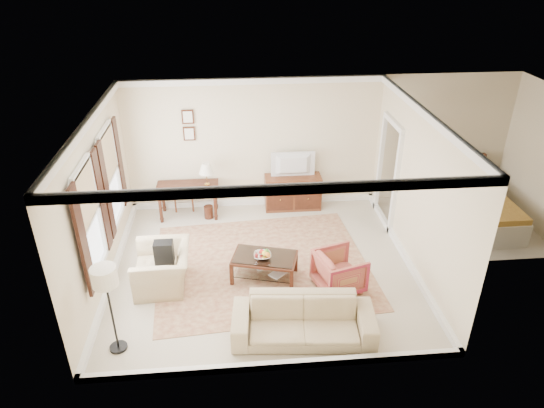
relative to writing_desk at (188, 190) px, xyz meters
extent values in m
cube|color=beige|center=(1.46, -2.07, -0.61)|extent=(5.50, 5.00, 0.01)
cube|color=white|center=(1.46, -2.07, 2.29)|extent=(5.50, 5.00, 0.01)
cube|color=beige|center=(1.46, 0.43, 0.84)|extent=(5.50, 0.01, 2.90)
cube|color=beige|center=(1.46, -4.57, 0.84)|extent=(5.50, 0.01, 2.90)
cube|color=beige|center=(-1.29, -2.07, 0.84)|extent=(0.01, 5.00, 2.90)
cube|color=beige|center=(4.21, -2.07, 0.84)|extent=(0.01, 5.00, 2.90)
cube|color=beige|center=(5.71, -0.92, -0.61)|extent=(3.00, 2.70, 0.01)
cube|color=beige|center=(7.21, -0.92, 0.84)|extent=(0.01, 2.70, 2.90)
cube|color=brown|center=(1.46, -2.02, -0.60)|extent=(4.10, 3.60, 0.01)
cube|color=#462014|center=(0.00, 0.00, 0.09)|extent=(1.32, 0.66, 0.05)
cylinder|color=#462014|center=(-0.58, -0.25, -0.27)|extent=(0.07, 0.07, 0.67)
cylinder|color=#462014|center=(0.58, -0.25, -0.27)|extent=(0.07, 0.07, 0.67)
cylinder|color=#462014|center=(-0.58, 0.25, -0.27)|extent=(0.07, 0.07, 0.67)
cylinder|color=#462014|center=(0.58, 0.25, -0.27)|extent=(0.07, 0.07, 0.67)
cube|color=brown|center=(2.30, 0.16, -0.23)|extent=(1.24, 0.48, 0.76)
imported|color=black|center=(2.30, 0.14, 0.61)|extent=(0.92, 0.53, 0.12)
cube|color=#462014|center=(1.47, -2.42, -0.18)|extent=(1.24, 0.92, 0.04)
cube|color=silver|center=(1.47, -2.42, -0.14)|extent=(1.17, 0.85, 0.01)
cube|color=silver|center=(1.47, -2.42, -0.45)|extent=(1.15, 0.82, 0.02)
cube|color=#462014|center=(0.89, -2.56, -0.39)|extent=(0.07, 0.07, 0.43)
cube|color=#462014|center=(1.90, -2.84, -0.39)|extent=(0.07, 0.07, 0.43)
cube|color=#462014|center=(1.04, -1.99, -0.39)|extent=(0.07, 0.07, 0.43)
cube|color=#462014|center=(2.06, -2.27, -0.39)|extent=(0.07, 0.07, 0.43)
imported|color=silver|center=(1.43, -2.46, -0.09)|extent=(0.42, 0.42, 0.10)
imported|color=brown|center=(1.30, -2.32, -0.43)|extent=(0.28, 0.12, 0.38)
imported|color=brown|center=(1.62, -2.48, -0.43)|extent=(0.21, 0.22, 0.38)
imported|color=maroon|center=(2.73, -2.81, -0.23)|extent=(0.88, 0.91, 0.77)
imported|color=#C2B483|center=(-0.30, -2.45, -0.14)|extent=(0.73, 1.10, 0.94)
cube|color=black|center=(-0.24, -2.46, 0.11)|extent=(0.26, 0.35, 0.40)
imported|color=#C2B483|center=(1.94, -3.93, -0.19)|extent=(2.18, 0.82, 0.83)
cylinder|color=black|center=(-0.82, -3.94, -0.59)|extent=(0.26, 0.26, 0.04)
cylinder|color=black|center=(-0.82, -3.94, 0.02)|extent=(0.03, 0.03, 1.22)
cylinder|color=silver|center=(-0.82, -3.94, 0.71)|extent=(0.36, 0.36, 0.28)
camera|label=1|loc=(0.97, -9.43, 4.69)|focal=32.00mm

